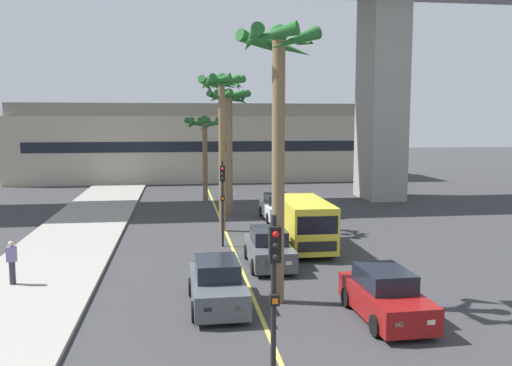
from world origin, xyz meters
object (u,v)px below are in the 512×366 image
at_px(car_queue_third, 218,285).
at_px(pedestrian_near_crosswalk, 12,262).
at_px(delivery_van, 304,223).
at_px(palm_tree_mid_median, 205,132).
at_px(palm_tree_farthest_median, 229,118).
at_px(palm_tree_near_median, 278,96).
at_px(traffic_light_median_near, 274,285).
at_px(car_queue_front, 278,208).
at_px(car_queue_fourth, 385,296).
at_px(traffic_light_median_far, 223,192).
at_px(palm_tree_far_median, 222,102).
at_px(car_queue_second, 269,249).

xyz_separation_m(car_queue_third, pedestrian_near_crosswalk, (-7.34, 3.01, 0.28)).
xyz_separation_m(delivery_van, palm_tree_mid_median, (-3.96, 15.94, 3.94)).
bearing_deg(palm_tree_farthest_median, palm_tree_near_median, -89.92).
distance_m(delivery_van, traffic_light_median_near, 14.65).
bearing_deg(palm_tree_farthest_median, car_queue_front, -38.07).
xyz_separation_m(car_queue_fourth, pedestrian_near_crosswalk, (-12.42, 4.90, 0.28)).
bearing_deg(traffic_light_median_far, palm_tree_near_median, -81.99).
height_order(delivery_van, palm_tree_near_median, palm_tree_near_median).
height_order(traffic_light_median_far, palm_tree_far_median, palm_tree_far_median).
bearing_deg(pedestrian_near_crosswalk, palm_tree_near_median, -17.09).
xyz_separation_m(delivery_van, traffic_light_median_near, (-3.92, -14.04, 1.43)).
bearing_deg(car_queue_front, pedestrian_near_crosswalk, -134.50).
xyz_separation_m(traffic_light_median_near, palm_tree_farthest_median, (1.26, 24.15, 3.57)).
height_order(car_queue_second, palm_tree_farthest_median, palm_tree_farthest_median).
bearing_deg(car_queue_third, palm_tree_mid_median, 88.25).
distance_m(delivery_van, palm_tree_farthest_median, 11.58).
xyz_separation_m(car_queue_second, car_queue_fourth, (2.56, -6.72, 0.00)).
height_order(car_queue_second, delivery_van, delivery_van).
bearing_deg(palm_tree_far_median, traffic_light_median_near, -91.18).
xyz_separation_m(traffic_light_median_far, palm_tree_farthest_median, (1.16, 9.04, 3.57)).
height_order(car_queue_second, car_queue_fourth, same).
bearing_deg(car_queue_third, car_queue_second, 62.37).
distance_m(palm_tree_far_median, palm_tree_farthest_median, 5.36).
height_order(palm_tree_mid_median, pedestrian_near_crosswalk, palm_tree_mid_median).
height_order(palm_tree_near_median, palm_tree_farthest_median, palm_tree_near_median).
height_order(car_queue_fourth, palm_tree_mid_median, palm_tree_mid_median).
height_order(car_queue_third, palm_tree_far_median, palm_tree_far_median).
bearing_deg(palm_tree_far_median, car_queue_front, 39.62).
bearing_deg(palm_tree_mid_median, car_queue_front, -62.99).
relative_size(car_queue_third, traffic_light_median_near, 0.98).
bearing_deg(car_queue_fourth, traffic_light_median_near, -132.70).
xyz_separation_m(car_queue_third, car_queue_fourth, (5.09, -1.88, 0.00)).
relative_size(delivery_van, traffic_light_median_near, 1.25).
relative_size(car_queue_second, palm_tree_farthest_median, 0.51).
bearing_deg(car_queue_third, palm_tree_farthest_median, 83.46).
xyz_separation_m(car_queue_second, palm_tree_near_median, (-0.49, -4.70, 6.23)).
bearing_deg(palm_tree_far_median, car_queue_third, -95.28).
bearing_deg(pedestrian_near_crosswalk, car_queue_second, 10.45).
bearing_deg(car_queue_second, car_queue_front, 77.80).
height_order(car_queue_front, traffic_light_median_far, traffic_light_median_far).
relative_size(delivery_van, palm_tree_far_median, 0.61).
relative_size(car_queue_fourth, delivery_van, 0.79).
distance_m(car_queue_second, car_queue_fourth, 7.19).
bearing_deg(palm_tree_far_median, palm_tree_near_median, -85.79).
relative_size(car_queue_front, delivery_van, 0.78).
bearing_deg(traffic_light_median_near, palm_tree_near_median, 79.15).
xyz_separation_m(traffic_light_median_near, palm_tree_far_median, (0.39, 18.92, 4.41)).
distance_m(delivery_van, traffic_light_median_far, 4.21).
xyz_separation_m(traffic_light_median_far, palm_tree_far_median, (0.28, 3.81, 4.41)).
distance_m(car_queue_front, traffic_light_median_far, 8.16).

